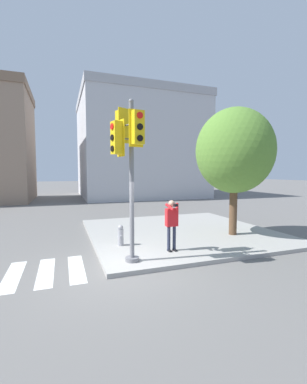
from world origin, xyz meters
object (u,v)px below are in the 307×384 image
Objects in this scene: street_tree at (235,151)px; fire_hydrant at (121,235)px; traffic_signal_pole at (127,151)px; person_photographer at (172,220)px.

fire_hydrant is at bearing -179.70° from street_tree.
street_tree is at bearing 0.30° from fire_hydrant.
traffic_signal_pole is 0.89× the size of street_tree.
fire_hydrant is at bearing 141.09° from person_photographer.
traffic_signal_pole is 5.34m from street_tree.
traffic_signal_pole is 3.38m from fire_hydrant.
street_tree is (3.37, 1.22, 2.49)m from person_photographer.
person_photographer is 0.32× the size of street_tree.
fire_hydrant is (-1.48, 1.20, -0.66)m from person_photographer.
street_tree reaches higher than traffic_signal_pole.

